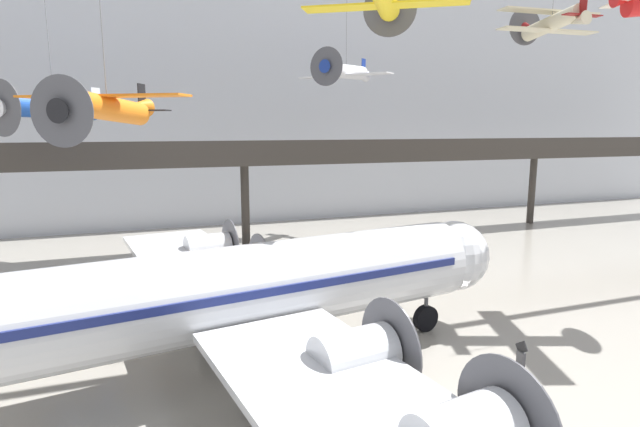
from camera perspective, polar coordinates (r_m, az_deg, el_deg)
hangar_back_wall at (r=53.41m, az=-11.30°, el=14.45°), size 140.00×3.00×28.86m
mezzanine_walkway at (r=41.15m, az=-8.40°, el=6.04°), size 110.00×3.20×8.94m
airliner_silver_main at (r=19.91m, az=-11.09°, el=-9.05°), size 27.73×31.83×10.37m
suspended_plane_white_twin at (r=46.23m, az=3.02°, el=15.84°), size 7.47×8.01×9.39m
suspended_plane_blue_trainer at (r=39.06m, az=-28.07°, el=10.51°), size 8.41×8.35×13.22m
suspended_plane_cream_biplane at (r=42.58m, az=24.93°, el=19.14°), size 8.11×6.63×6.53m
suspended_plane_orange_highwing at (r=24.85m, az=-23.14°, el=11.15°), size 7.50×6.79×13.41m
info_sign_pedestal at (r=23.35m, az=21.98°, el=-14.96°), size 0.19×0.78×1.24m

